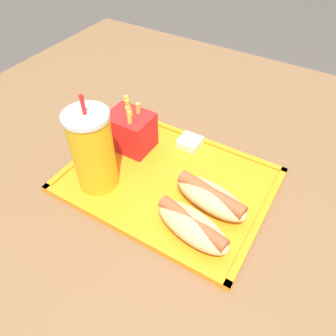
{
  "coord_description": "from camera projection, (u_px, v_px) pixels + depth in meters",
  "views": [
    {
      "loc": [
        -0.25,
        0.38,
        1.22
      ],
      "look_at": [
        -0.03,
        0.01,
        0.78
      ],
      "focal_mm": 35.0,
      "sensor_mm": 36.0,
      "label": 1
    }
  ],
  "objects": [
    {
      "name": "fries_carton",
      "position": [
        131.0,
        130.0,
        0.67
      ],
      "size": [
        0.09,
        0.07,
        0.12
      ],
      "color": "red",
      "rests_on": "food_tray"
    },
    {
      "name": "food_tray",
      "position": [
        168.0,
        181.0,
        0.64
      ],
      "size": [
        0.38,
        0.29,
        0.01
      ],
      "color": "orange",
      "rests_on": "dining_table"
    },
    {
      "name": "ground_plane",
      "position": [
        163.0,
        317.0,
        1.18
      ],
      "size": [
        8.0,
        8.0,
        0.0
      ],
      "primitive_type": "plane",
      "color": "#4C4742"
    },
    {
      "name": "sauce_cup_mayo",
      "position": [
        190.0,
        142.0,
        0.7
      ],
      "size": [
        0.04,
        0.04,
        0.02
      ],
      "color": "silver",
      "rests_on": "food_tray"
    },
    {
      "name": "dining_table",
      "position": [
        162.0,
        266.0,
        0.92
      ],
      "size": [
        1.22,
        1.19,
        0.74
      ],
      "color": "brown",
      "rests_on": "ground_plane"
    },
    {
      "name": "hot_dog_near",
      "position": [
        211.0,
        197.0,
        0.57
      ],
      "size": [
        0.15,
        0.08,
        0.04
      ],
      "color": "#DBB270",
      "rests_on": "food_tray"
    },
    {
      "name": "hot_dog_far",
      "position": [
        192.0,
        225.0,
        0.53
      ],
      "size": [
        0.15,
        0.09,
        0.04
      ],
      "color": "#DBB270",
      "rests_on": "food_tray"
    },
    {
      "name": "soda_cup",
      "position": [
        93.0,
        151.0,
        0.57
      ],
      "size": [
        0.08,
        0.08,
        0.19
      ],
      "color": "gold",
      "rests_on": "food_tray"
    }
  ]
}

